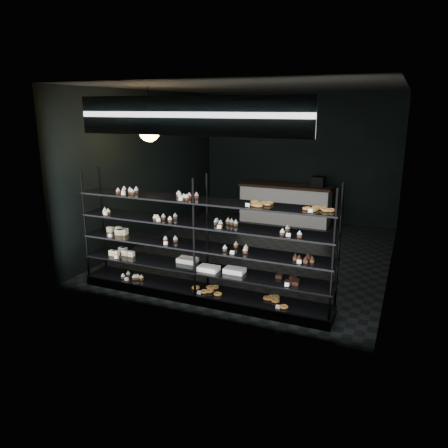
% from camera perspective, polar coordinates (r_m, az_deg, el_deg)
% --- Properties ---
extents(room, '(5.01, 6.01, 3.20)m').
position_cam_1_polar(room, '(8.53, 4.72, 6.52)').
color(room, black).
rests_on(room, ground).
extents(display_shelf, '(4.00, 0.50, 1.91)m').
position_cam_1_polar(display_shelf, '(6.60, -3.20, -4.74)').
color(display_shelf, black).
rests_on(display_shelf, room).
extents(signage, '(3.30, 0.05, 0.50)m').
position_cam_1_polar(signage, '(5.74, -4.80, 13.90)').
color(signage, '#0C153E').
rests_on(signage, room).
extents(pendant_lamp, '(0.35, 0.35, 0.90)m').
position_cam_1_polar(pendant_lamp, '(7.75, -9.73, 11.82)').
color(pendant_lamp, black).
rests_on(pendant_lamp, room).
extents(service_counter, '(2.31, 0.65, 1.23)m').
position_cam_1_polar(service_counter, '(11.12, 8.05, 2.69)').
color(service_counter, white).
rests_on(service_counter, room).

